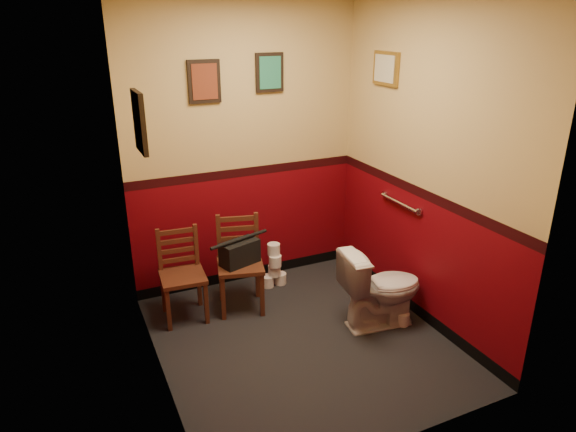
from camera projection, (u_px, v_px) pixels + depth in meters
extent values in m
cube|color=black|center=(301.00, 341.00, 4.17)|extent=(2.20, 2.40, 0.00)
cube|color=#5D040B|center=(245.00, 147.00, 4.70)|extent=(2.20, 0.00, 2.70)
cube|color=#5D040B|center=(405.00, 244.00, 2.67)|extent=(2.20, 0.00, 2.70)
cube|color=#5D040B|center=(147.00, 204.00, 3.25)|extent=(0.00, 2.40, 2.70)
cube|color=#5D040B|center=(425.00, 165.00, 4.11)|extent=(0.00, 2.40, 2.70)
cylinder|color=silver|center=(399.00, 203.00, 4.46)|extent=(0.03, 0.50, 0.03)
cylinder|color=silver|center=(419.00, 212.00, 4.25)|extent=(0.02, 0.06, 0.06)
cylinder|color=silver|center=(384.00, 194.00, 4.68)|extent=(0.02, 0.06, 0.06)
cube|color=black|center=(204.00, 81.00, 4.33)|extent=(0.28, 0.03, 0.36)
cube|color=maroon|center=(205.00, 82.00, 4.32)|extent=(0.22, 0.01, 0.30)
cube|color=black|center=(270.00, 72.00, 4.55)|extent=(0.26, 0.03, 0.34)
cube|color=#267A5C|center=(270.00, 73.00, 4.53)|extent=(0.20, 0.01, 0.28)
cube|color=black|center=(139.00, 122.00, 3.16)|extent=(0.03, 0.30, 0.38)
cube|color=beige|center=(142.00, 122.00, 3.17)|extent=(0.01, 0.24, 0.31)
cube|color=olive|center=(386.00, 68.00, 4.36)|extent=(0.03, 0.34, 0.28)
cube|color=beige|center=(384.00, 69.00, 4.36)|extent=(0.01, 0.28, 0.22)
imported|color=white|center=(381.00, 288.00, 4.29)|extent=(0.74, 0.47, 0.68)
cylinder|color=silver|center=(403.00, 319.00, 4.37)|extent=(0.11, 0.11, 0.11)
cylinder|color=silver|center=(404.00, 300.00, 4.31)|extent=(0.01, 0.01, 0.32)
cube|color=#512718|center=(183.00, 277.00, 4.36)|extent=(0.40, 0.40, 0.04)
cube|color=#512718|center=(168.00, 310.00, 4.24)|extent=(0.04, 0.04, 0.40)
cube|color=#512718|center=(163.00, 292.00, 4.52)|extent=(0.04, 0.04, 0.40)
cube|color=#512718|center=(206.00, 303.00, 4.34)|extent=(0.04, 0.04, 0.40)
cube|color=#512718|center=(199.00, 286.00, 4.62)|extent=(0.04, 0.04, 0.40)
cube|color=#512718|center=(159.00, 251.00, 4.38)|extent=(0.04, 0.03, 0.40)
cube|color=#512718|center=(196.00, 245.00, 4.48)|extent=(0.04, 0.03, 0.40)
cube|color=#512718|center=(179.00, 259.00, 4.47)|extent=(0.30, 0.05, 0.04)
cube|color=#512718|center=(178.00, 250.00, 4.44)|extent=(0.30, 0.05, 0.04)
cube|color=#512718|center=(177.00, 241.00, 4.41)|extent=(0.30, 0.05, 0.04)
cube|color=#512718|center=(177.00, 231.00, 4.38)|extent=(0.30, 0.05, 0.04)
cube|color=#512718|center=(240.00, 265.00, 4.50)|extent=(0.48, 0.48, 0.04)
cube|color=#512718|center=(223.00, 298.00, 4.40)|extent=(0.05, 0.05, 0.42)
cube|color=#512718|center=(221.00, 279.00, 4.71)|extent=(0.05, 0.05, 0.42)
cube|color=#512718|center=(262.00, 294.00, 4.45)|extent=(0.05, 0.05, 0.42)
cube|color=#512718|center=(258.00, 276.00, 4.76)|extent=(0.05, 0.05, 0.42)
cube|color=#512718|center=(219.00, 237.00, 4.56)|extent=(0.04, 0.04, 0.42)
cube|color=#512718|center=(256.00, 234.00, 4.61)|extent=(0.04, 0.04, 0.42)
cube|color=#512718|center=(238.00, 248.00, 4.63)|extent=(0.31, 0.10, 0.04)
cube|color=#512718|center=(238.00, 238.00, 4.59)|extent=(0.31, 0.10, 0.04)
cube|color=#512718|center=(237.00, 229.00, 4.56)|extent=(0.31, 0.10, 0.04)
cube|color=#512718|center=(237.00, 219.00, 4.53)|extent=(0.31, 0.10, 0.04)
cube|color=black|center=(240.00, 253.00, 4.46)|extent=(0.37, 0.26, 0.21)
cylinder|color=black|center=(239.00, 239.00, 4.41)|extent=(0.29, 0.12, 0.03)
cylinder|color=silver|center=(268.00, 281.00, 5.00)|extent=(0.12, 0.12, 0.11)
cylinder|color=silver|center=(280.00, 278.00, 5.05)|extent=(0.12, 0.12, 0.11)
cylinder|color=silver|center=(274.00, 270.00, 4.98)|extent=(0.12, 0.12, 0.11)
cylinder|color=silver|center=(275.00, 261.00, 4.92)|extent=(0.12, 0.12, 0.11)
cylinder|color=silver|center=(274.00, 249.00, 4.91)|extent=(0.12, 0.12, 0.11)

